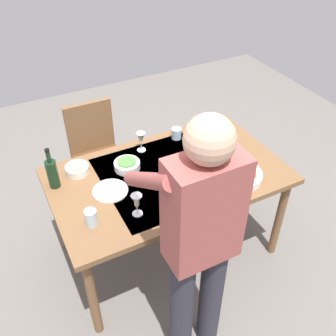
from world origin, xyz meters
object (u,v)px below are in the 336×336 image
(wine_bottle, at_px, (52,173))
(dinner_plate_near, at_px, (215,152))
(chair_near, at_px, (96,149))
(water_cup_far_right, at_px, (176,133))
(wine_glass_left, at_px, (141,139))
(dining_table, at_px, (168,182))
(water_cup_near_right, at_px, (91,218))
(wine_glass_right, at_px, (137,201))
(side_bowl_bread, at_px, (77,169))
(person_server, at_px, (199,240))
(dinner_plate_far, at_px, (110,191))
(water_cup_near_left, at_px, (202,165))
(side_bowl_salad, at_px, (127,165))
(water_cup_far_left, at_px, (218,130))
(serving_bowl_pasta, at_px, (240,175))

(wine_bottle, bearing_deg, dinner_plate_near, 171.66)
(chair_near, height_order, water_cup_far_right, chair_near)
(wine_glass_left, bearing_deg, wine_bottle, 9.03)
(dining_table, bearing_deg, wine_bottle, -17.57)
(dining_table, relative_size, wine_bottle, 5.37)
(water_cup_near_right, bearing_deg, wine_glass_right, 170.94)
(wine_bottle, bearing_deg, side_bowl_bread, -158.52)
(person_server, xyz_separation_m, dinner_plate_far, (0.21, -0.74, -0.18))
(wine_bottle, xyz_separation_m, water_cup_near_left, (-0.94, 0.31, -0.06))
(wine_glass_right, xyz_separation_m, water_cup_near_right, (0.27, -0.04, -0.05))
(wine_bottle, height_order, side_bowl_bread, wine_bottle)
(wine_glass_right, bearing_deg, dinner_plate_near, -157.37)
(person_server, relative_size, dinner_plate_near, 7.34)
(wine_glass_right, distance_m, side_bowl_salad, 0.46)
(side_bowl_bread, bearing_deg, water_cup_far_left, 176.98)
(wine_glass_left, height_order, side_bowl_bread, wine_glass_left)
(wine_glass_right, bearing_deg, dining_table, -142.88)
(person_server, bearing_deg, water_cup_far_right, -112.73)
(person_server, bearing_deg, water_cup_near_left, -122.66)
(side_bowl_salad, distance_m, dinner_plate_far, 0.26)
(person_server, relative_size, serving_bowl_pasta, 5.63)
(water_cup_far_left, height_order, side_bowl_bread, water_cup_far_left)
(water_cup_far_right, bearing_deg, water_cup_far_left, 157.93)
(chair_near, height_order, serving_bowl_pasta, chair_near)
(wine_glass_right, bearing_deg, water_cup_far_right, -134.12)
(chair_near, relative_size, dinner_plate_far, 3.96)
(wine_glass_left, bearing_deg, water_cup_far_left, 170.94)
(chair_near, height_order, water_cup_far_left, chair_near)
(water_cup_near_left, relative_size, dinner_plate_near, 0.45)
(water_cup_near_right, bearing_deg, side_bowl_salad, -134.32)
(dinner_plate_near, bearing_deg, serving_bowl_pasta, 86.58)
(chair_near, bearing_deg, side_bowl_salad, 92.59)
(water_cup_far_left, relative_size, serving_bowl_pasta, 0.36)
(person_server, distance_m, wine_glass_right, 0.50)
(chair_near, height_order, water_cup_near_left, chair_near)
(water_cup_far_left, distance_m, dinner_plate_near, 0.23)
(side_bowl_salad, bearing_deg, water_cup_far_left, -175.90)
(person_server, bearing_deg, dinner_plate_near, -128.05)
(chair_near, xyz_separation_m, water_cup_near_left, (-0.47, 0.94, 0.30))
(water_cup_near_left, distance_m, dinner_plate_near, 0.25)
(water_cup_far_left, relative_size, water_cup_far_right, 1.25)
(dinner_plate_far, bearing_deg, water_cup_near_right, 48.71)
(water_cup_near_left, relative_size, water_cup_far_right, 1.21)
(side_bowl_salad, bearing_deg, water_cup_near_left, 149.58)
(dining_table, relative_size, water_cup_far_left, 14.90)
(wine_bottle, bearing_deg, wine_glass_left, -170.97)
(wine_glass_right, bearing_deg, wine_bottle, -52.10)
(chair_near, relative_size, water_cup_far_left, 8.53)
(serving_bowl_pasta, bearing_deg, water_cup_near_left, -45.44)
(dining_table, relative_size, water_cup_far_right, 18.67)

